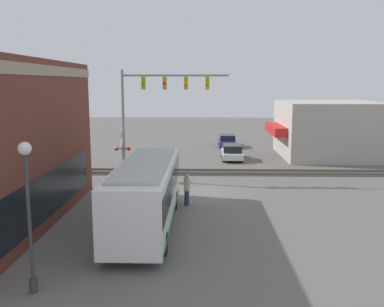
% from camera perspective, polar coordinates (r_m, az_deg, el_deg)
% --- Properties ---
extents(ground_plane, '(120.00, 120.00, 0.00)m').
position_cam_1_polar(ground_plane, '(28.07, 1.57, -5.09)').
color(ground_plane, '#605E5B').
extents(shop_building, '(9.50, 10.17, 5.25)m').
position_cam_1_polar(shop_building, '(43.14, 17.67, 3.12)').
color(shop_building, '#B2ADA3').
rests_on(shop_building, ground).
extents(city_bus, '(10.57, 2.59, 3.28)m').
position_cam_1_polar(city_bus, '(21.02, -6.09, -5.02)').
color(city_bus, white).
rests_on(city_bus, ground).
extents(traffic_signal_gantry, '(0.42, 7.68, 7.95)m').
position_cam_1_polar(traffic_signal_gantry, '(30.88, -4.92, 7.44)').
color(traffic_signal_gantry, gray).
rests_on(traffic_signal_gantry, ground).
extents(crossing_signal, '(1.41, 1.18, 3.81)m').
position_cam_1_polar(crossing_signal, '(31.36, -9.23, 0.62)').
color(crossing_signal, gray).
rests_on(crossing_signal, ground).
extents(streetlamp, '(0.44, 0.44, 5.17)m').
position_cam_1_polar(streetlamp, '(15.11, -20.99, -6.41)').
color(streetlamp, '#38383A').
rests_on(streetlamp, ground).
extents(rail_track_near, '(2.60, 60.00, 0.15)m').
position_cam_1_polar(rail_track_near, '(33.91, 1.57, -2.50)').
color(rail_track_near, '#332D28').
rests_on(rail_track_near, ground).
extents(parked_car_white, '(4.30, 1.82, 1.42)m').
position_cam_1_polar(parked_car_white, '(39.57, 5.34, 0.12)').
color(parked_car_white, silver).
rests_on(parked_car_white, ground).
extents(parked_car_blue, '(4.58, 1.82, 1.38)m').
position_cam_1_polar(parked_car_blue, '(47.69, 4.70, 1.71)').
color(parked_car_blue, navy).
rests_on(parked_car_blue, ground).
extents(pedestrian_at_crossing, '(0.34, 0.34, 1.78)m').
position_cam_1_polar(pedestrian_at_crossing, '(32.22, -6.78, -1.58)').
color(pedestrian_at_crossing, '#473828').
rests_on(pedestrian_at_crossing, ground).
extents(pedestrian_near_bus, '(0.34, 0.34, 1.86)m').
position_cam_1_polar(pedestrian_near_bus, '(24.76, -0.70, -4.78)').
color(pedestrian_near_bus, '#2D3351').
rests_on(pedestrian_near_bus, ground).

